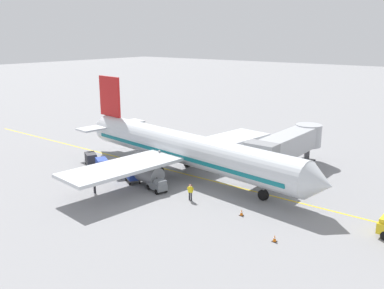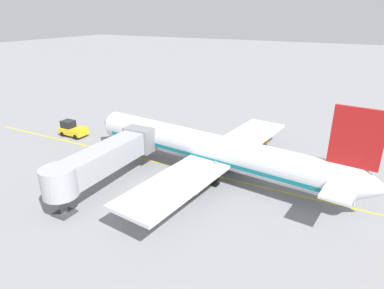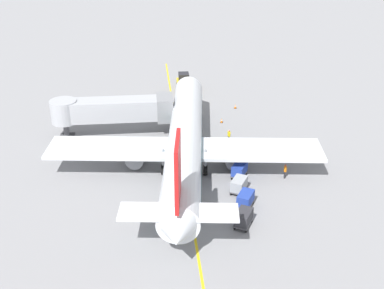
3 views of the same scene
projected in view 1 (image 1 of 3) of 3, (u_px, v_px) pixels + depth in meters
name	position (u px, v px, depth m)	size (l,w,h in m)	color
ground_plane	(177.00, 172.00, 51.48)	(400.00, 400.00, 0.00)	gray
gate_lead_in_line	(177.00, 172.00, 51.48)	(0.24, 80.00, 0.01)	gold
parked_airliner	(184.00, 149.00, 49.81)	(30.41, 37.34, 10.63)	silver
jet_bridge	(288.00, 145.00, 50.56)	(15.21, 3.50, 4.98)	#A8AAAF
baggage_tug_lead	(157.00, 185.00, 45.03)	(1.88, 2.74, 1.62)	slate
baggage_cart_front	(133.00, 174.00, 47.73)	(2.20, 2.87, 1.58)	#4C4C51
baggage_cart_second_in_train	(118.00, 168.00, 50.02)	(2.20, 2.87, 1.58)	#4C4C51
baggage_cart_third_in_train	(102.00, 164.00, 51.52)	(2.20, 2.87, 1.58)	#4C4C51
baggage_cart_tail_end	(91.00, 158.00, 53.94)	(2.20, 2.87, 1.58)	#4C4C51
ground_crew_wing_walker	(94.00, 184.00, 44.43)	(0.30, 0.73, 1.69)	#232328
ground_crew_loader	(190.00, 191.00, 42.46)	(0.33, 0.72, 1.69)	#232328
safety_cone_nose_left	(275.00, 238.00, 34.10)	(0.36, 0.36, 0.59)	black
safety_cone_nose_right	(242.00, 213.00, 39.03)	(0.36, 0.36, 0.59)	black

